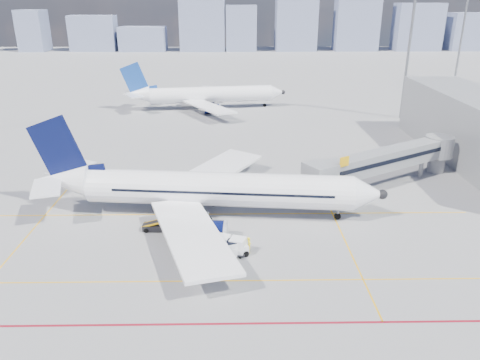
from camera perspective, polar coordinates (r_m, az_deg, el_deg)
The scene contains 12 objects.
ground at distance 48.51m, azimuth -3.43°, elevation -8.26°, with size 420.00×420.00×0.00m, color gray.
apron_markings at distance 45.18m, azimuth -4.38°, elevation -10.71°, with size 90.00×35.12×0.01m.
jet_bridge at distance 65.94m, azimuth 17.99°, elevation 2.45°, with size 23.55×15.78×6.30m.
floodlight_mast_ne at distance 104.03m, azimuth 19.85°, elevation 14.46°, with size 3.20×0.61×25.45m.
floodlight_mast_far at distance 146.66m, azimuth 25.39°, elevation 15.38°, with size 3.20×0.61×25.45m.
distant_skyline at distance 232.58m, azimuth 1.08°, elevation 18.38°, with size 258.25×13.26×30.60m.
main_aircraft at distance 54.31m, azimuth -4.44°, elevation -1.14°, with size 40.98×35.66×11.98m.
second_aircraft at distance 108.45m, azimuth -4.37°, elevation 10.30°, with size 37.02×32.13×10.92m.
baggage_tug at distance 46.70m, azimuth -0.74°, elevation -8.33°, with size 2.76×2.20×1.70m.
cargo_dolly at distance 46.97m, azimuth -1.25°, elevation -7.89°, with size 3.61×2.44×1.82m.
belt_loader at distance 52.30m, azimuth -9.60°, elevation -5.53°, with size 5.30×1.63×2.14m.
ramp_worker at distance 47.18m, azimuth 1.11°, elevation -7.93°, with size 0.63×0.41×1.73m, color yellow.
Camera 1 is at (2.18, -42.12, 23.96)m, focal length 35.00 mm.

